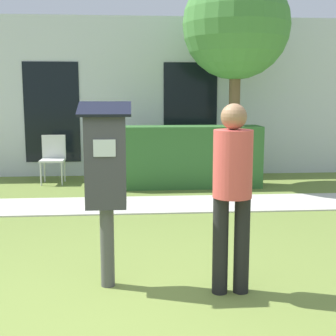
% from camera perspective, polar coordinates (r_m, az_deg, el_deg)
% --- Properties ---
extents(ground_plane, '(40.00, 40.00, 0.00)m').
position_cam_1_polar(ground_plane, '(3.72, -7.16, -17.44)').
color(ground_plane, olive).
extents(sidewalk, '(12.00, 1.10, 0.02)m').
position_cam_1_polar(sidewalk, '(7.08, -5.88, -4.52)').
color(sidewalk, beige).
rests_on(sidewalk, ground).
extents(building_facade, '(10.00, 0.26, 3.20)m').
position_cam_1_polar(building_facade, '(9.72, -5.65, 8.55)').
color(building_facade, silver).
rests_on(building_facade, ground).
extents(parking_meter, '(0.44, 0.31, 1.59)m').
position_cam_1_polar(parking_meter, '(3.96, -7.60, -0.31)').
color(parking_meter, '#4C4C4C').
rests_on(parking_meter, ground).
extents(person_standing, '(0.32, 0.32, 1.58)m').
position_cam_1_polar(person_standing, '(3.84, 7.85, -1.94)').
color(person_standing, black).
rests_on(person_standing, ground).
extents(outdoor_chair_left, '(0.44, 0.44, 0.90)m').
position_cam_1_polar(outdoor_chair_left, '(9.06, -13.82, 1.55)').
color(outdoor_chair_left, silver).
rests_on(outdoor_chair_left, ground).
extents(outdoor_chair_middle, '(0.44, 0.44, 0.90)m').
position_cam_1_polar(outdoor_chair_middle, '(8.97, -5.32, 1.70)').
color(outdoor_chair_middle, silver).
rests_on(outdoor_chair_middle, ground).
extents(hedge_row, '(2.79, 0.60, 1.10)m').
position_cam_1_polar(hedge_row, '(8.40, 1.85, 1.39)').
color(hedge_row, '#33662D').
rests_on(hedge_row, ground).
extents(tree, '(1.90, 1.90, 3.82)m').
position_cam_1_polar(tree, '(8.69, 8.30, 16.72)').
color(tree, brown).
rests_on(tree, ground).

